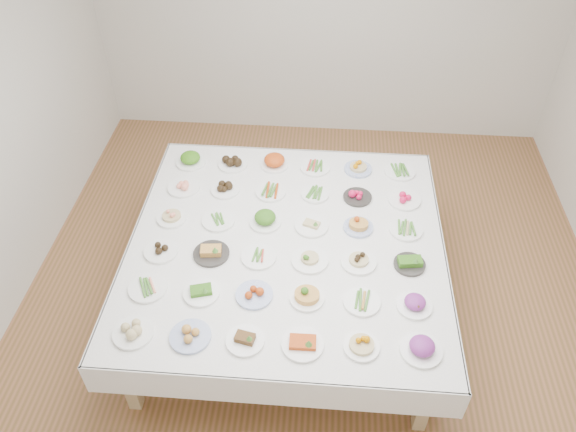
# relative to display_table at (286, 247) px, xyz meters

# --- Properties ---
(room_envelope) EXTENTS (5.02, 5.02, 2.81)m
(room_envelope) POSITION_rel_display_table_xyz_m (0.22, 0.21, 1.14)
(room_envelope) COLOR #935D3D
(room_envelope) RESTS_ON ground
(display_table) EXTENTS (2.42, 2.42, 0.75)m
(display_table) POSITION_rel_display_table_xyz_m (0.00, 0.00, 0.00)
(display_table) COLOR white
(display_table) RESTS_ON ground
(dish_0) EXTENTS (0.27, 0.27, 0.12)m
(dish_0) POSITION_rel_display_table_xyz_m (-0.93, -0.93, 0.12)
(dish_0) COLOR white
(dish_0) RESTS_ON display_table
(dish_1) EXTENTS (0.27, 0.27, 0.10)m
(dish_1) POSITION_rel_display_table_xyz_m (-0.55, -0.93, 0.10)
(dish_1) COLOR #4C66B2
(dish_1) RESTS_ON display_table
(dish_2) EXTENTS (0.25, 0.25, 0.10)m
(dish_2) POSITION_rel_display_table_xyz_m (-0.19, -0.93, 0.10)
(dish_2) COLOR white
(dish_2) RESTS_ON display_table
(dish_3) EXTENTS (0.27, 0.27, 0.13)m
(dish_3) POSITION_rel_display_table_xyz_m (0.18, -0.93, 0.12)
(dish_3) COLOR white
(dish_3) RESTS_ON display_table
(dish_4) EXTENTS (0.23, 0.23, 0.14)m
(dish_4) POSITION_rel_display_table_xyz_m (0.56, -0.92, 0.13)
(dish_4) COLOR white
(dish_4) RESTS_ON display_table
(dish_5) EXTENTS (0.27, 0.27, 0.14)m
(dish_5) POSITION_rel_display_table_xyz_m (0.93, -0.92, 0.12)
(dish_5) COLOR white
(dish_5) RESTS_ON display_table
(dish_6) EXTENTS (0.27, 0.27, 0.06)m
(dish_6) POSITION_rel_display_table_xyz_m (-0.94, -0.55, 0.09)
(dish_6) COLOR white
(dish_6) RESTS_ON display_table
(dish_7) EXTENTS (0.25, 0.25, 0.10)m
(dish_7) POSITION_rel_display_table_xyz_m (-0.55, -0.56, 0.10)
(dish_7) COLOR white
(dish_7) RESTS_ON display_table
(dish_8) EXTENTS (0.26, 0.26, 0.11)m
(dish_8) POSITION_rel_display_table_xyz_m (-0.18, -0.55, 0.11)
(dish_8) COLOR #4C66B2
(dish_8) RESTS_ON display_table
(dish_9) EXTENTS (0.24, 0.24, 0.14)m
(dish_9) POSITION_rel_display_table_xyz_m (0.19, -0.55, 0.12)
(dish_9) COLOR white
(dish_9) RESTS_ON display_table
(dish_10) EXTENTS (0.25, 0.25, 0.06)m
(dish_10) POSITION_rel_display_table_xyz_m (0.57, -0.56, 0.09)
(dish_10) COLOR white
(dish_10) RESTS_ON display_table
(dish_11) EXTENTS (0.24, 0.24, 0.13)m
(dish_11) POSITION_rel_display_table_xyz_m (0.92, -0.56, 0.12)
(dish_11) COLOR white
(dish_11) RESTS_ON display_table
(dish_12) EXTENTS (0.25, 0.25, 0.10)m
(dish_12) POSITION_rel_display_table_xyz_m (-0.93, -0.19, 0.10)
(dish_12) COLOR white
(dish_12) RESTS_ON display_table
(dish_13) EXTENTS (0.27, 0.27, 0.12)m
(dish_13) POSITION_rel_display_table_xyz_m (-0.55, -0.18, 0.12)
(dish_13) COLOR #2C2A27
(dish_13) RESTS_ON display_table
(dish_14) EXTENTS (0.26, 0.26, 0.05)m
(dish_14) POSITION_rel_display_table_xyz_m (-0.19, -0.19, 0.08)
(dish_14) COLOR white
(dish_14) RESTS_ON display_table
(dish_15) EXTENTS (0.27, 0.27, 0.14)m
(dish_15) POSITION_rel_display_table_xyz_m (0.19, -0.19, 0.12)
(dish_15) COLOR white
(dish_15) RESTS_ON display_table
(dish_16) EXTENTS (0.26, 0.26, 0.13)m
(dish_16) POSITION_rel_display_table_xyz_m (0.55, -0.18, 0.12)
(dish_16) COLOR white
(dish_16) RESTS_ON display_table
(dish_17) EXTENTS (0.23, 0.23, 0.10)m
(dish_17) POSITION_rel_display_table_xyz_m (0.92, -0.18, 0.10)
(dish_17) COLOR #2C2A27
(dish_17) RESTS_ON display_table
(dish_18) EXTENTS (0.24, 0.24, 0.12)m
(dish_18) POSITION_rel_display_table_xyz_m (-0.94, 0.18, 0.11)
(dish_18) COLOR white
(dish_18) RESTS_ON display_table
(dish_19) EXTENTS (0.26, 0.26, 0.05)m
(dish_19) POSITION_rel_display_table_xyz_m (-0.56, 0.18, 0.08)
(dish_19) COLOR white
(dish_19) RESTS_ON display_table
(dish_20) EXTENTS (0.26, 0.26, 0.15)m
(dish_20) POSITION_rel_display_table_xyz_m (-0.18, 0.19, 0.13)
(dish_20) COLOR white
(dish_20) RESTS_ON display_table
(dish_21) EXTENTS (0.26, 0.26, 0.10)m
(dish_21) POSITION_rel_display_table_xyz_m (0.18, 0.18, 0.10)
(dish_21) COLOR white
(dish_21) RESTS_ON display_table
(dish_22) EXTENTS (0.23, 0.23, 0.12)m
(dish_22) POSITION_rel_display_table_xyz_m (0.55, 0.19, 0.12)
(dish_22) COLOR #4C66B2
(dish_22) RESTS_ON display_table
(dish_23) EXTENTS (0.26, 0.26, 0.06)m
(dish_23) POSITION_rel_display_table_xyz_m (0.92, 0.19, 0.09)
(dish_23) COLOR white
(dish_23) RESTS_ON display_table
(dish_24) EXTENTS (0.27, 0.27, 0.10)m
(dish_24) POSITION_rel_display_table_xyz_m (-0.92, 0.57, 0.10)
(dish_24) COLOR white
(dish_24) RESTS_ON display_table
(dish_25) EXTENTS (0.24, 0.24, 0.10)m
(dish_25) POSITION_rel_display_table_xyz_m (-0.57, 0.56, 0.10)
(dish_25) COLOR white
(dish_25) RESTS_ON display_table
(dish_26) EXTENTS (0.25, 0.25, 0.06)m
(dish_26) POSITION_rel_display_table_xyz_m (-0.18, 0.56, 0.09)
(dish_26) COLOR white
(dish_26) RESTS_ON display_table
(dish_27) EXTENTS (0.23, 0.23, 0.05)m
(dish_27) POSITION_rel_display_table_xyz_m (0.19, 0.57, 0.08)
(dish_27) COLOR white
(dish_27) RESTS_ON display_table
(dish_28) EXTENTS (0.23, 0.23, 0.09)m
(dish_28) POSITION_rel_display_table_xyz_m (0.55, 0.55, 0.10)
(dish_28) COLOR #2C2A27
(dish_28) RESTS_ON display_table
(dish_29) EXTENTS (0.27, 0.27, 0.11)m
(dish_29) POSITION_rel_display_table_xyz_m (0.94, 0.55, 0.11)
(dish_29) COLOR white
(dish_29) RESTS_ON display_table
(dish_30) EXTENTS (0.27, 0.27, 0.16)m
(dish_30) POSITION_rel_display_table_xyz_m (-0.93, 0.92, 0.14)
(dish_30) COLOR white
(dish_30) RESTS_ON display_table
(dish_31) EXTENTS (0.26, 0.26, 0.12)m
(dish_31) POSITION_rel_display_table_xyz_m (-0.56, 0.92, 0.12)
(dish_31) COLOR white
(dish_31) RESTS_ON display_table
(dish_32) EXTENTS (0.24, 0.24, 0.14)m
(dish_32) POSITION_rel_display_table_xyz_m (-0.18, 0.94, 0.13)
(dish_32) COLOR white
(dish_32) RESTS_ON display_table
(dish_33) EXTENTS (0.26, 0.26, 0.06)m
(dish_33) POSITION_rel_display_table_xyz_m (0.18, 0.93, 0.09)
(dish_33) COLOR white
(dish_33) RESTS_ON display_table
(dish_34) EXTENTS (0.24, 0.24, 0.13)m
(dish_34) POSITION_rel_display_table_xyz_m (0.56, 0.94, 0.12)
(dish_34) COLOR #4C66B2
(dish_34) RESTS_ON display_table
(dish_35) EXTENTS (0.26, 0.26, 0.06)m
(dish_35) POSITION_rel_display_table_xyz_m (0.93, 0.93, 0.09)
(dish_35) COLOR white
(dish_35) RESTS_ON display_table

